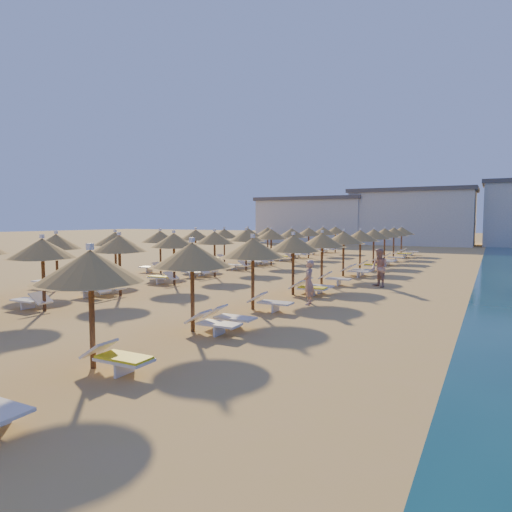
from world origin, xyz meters
The scene contains 8 objects.
ground centered at (0.00, 0.00, 0.00)m, with size 220.00×220.00×0.00m, color tan.
hotel_blocks centered at (3.00, 46.06, 3.70)m, with size 45.15×10.68×8.10m.
parasol_row_east centered at (3.15, 6.04, 2.17)m, with size 2.47×43.18×2.72m.
parasol_row_west centered at (-3.23, 6.04, 2.17)m, with size 2.47×43.18×2.72m.
parasol_row_inland centered at (-7.12, 6.04, 2.17)m, with size 2.47×28.38×2.72m.
loungers centered at (-1.46, 5.81, 0.34)m, with size 13.27×41.32×0.66m.
beachgoer_b centered at (5.95, 4.47, 0.93)m, with size 0.91×0.71×1.86m, color tan.
beachgoer_a centered at (4.59, -1.37, 0.86)m, with size 0.62×0.41×1.71m, color tan.
Camera 1 is at (10.77, -17.56, 3.21)m, focal length 32.00 mm.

